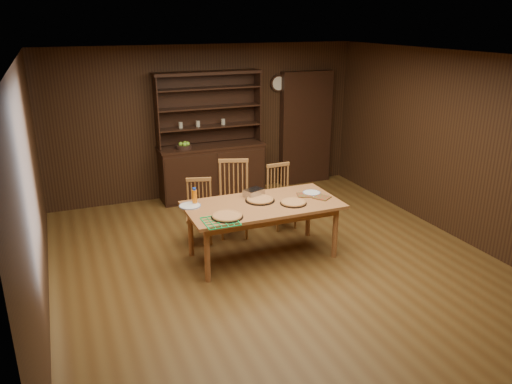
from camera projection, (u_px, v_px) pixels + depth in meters
name	position (u px, v px, depth m)	size (l,w,h in m)	color
floor	(276.00, 263.00, 6.48)	(6.00, 6.00, 0.00)	brown
room_shell	(278.00, 145.00, 5.96)	(6.00, 6.00, 6.00)	beige
china_hutch	(212.00, 164.00, 8.69)	(1.84, 0.52, 2.17)	black
doorway	(306.00, 128.00, 9.34)	(1.00, 0.18, 2.10)	black
wall_clock	(278.00, 83.00, 8.92)	(0.30, 0.05, 0.30)	black
dining_table	(263.00, 209.00, 6.45)	(1.99, 0.99, 0.75)	#A66539
chair_left	(200.00, 209.00, 7.00)	(0.45, 0.44, 0.91)	#A9763A
chair_center	(234.00, 195.00, 7.20)	(0.57, 0.56, 1.10)	#A9763A
chair_right	(280.00, 194.00, 7.50)	(0.41, 0.39, 0.96)	#A9763A
pizza_left	(227.00, 216.00, 5.97)	(0.39, 0.39, 0.04)	black
pizza_right	(293.00, 202.00, 6.41)	(0.34, 0.34, 0.04)	black
pizza_center	(260.00, 200.00, 6.51)	(0.39, 0.39, 0.04)	black
cooling_rack	(221.00, 221.00, 5.85)	(0.38, 0.38, 0.02)	#0EB74E
plate_left	(190.00, 206.00, 6.32)	(0.28, 0.28, 0.02)	white
plate_right	(312.00, 193.00, 6.79)	(0.24, 0.24, 0.02)	white
foil_dish	(254.00, 193.00, 6.67)	(0.25, 0.18, 0.10)	silver
juice_bottle	(195.00, 196.00, 6.37)	(0.06, 0.06, 0.22)	orange
pot_holder_a	(322.00, 197.00, 6.62)	(0.19, 0.19, 0.01)	#B01417
pot_holder_b	(305.00, 195.00, 6.71)	(0.19, 0.19, 0.01)	#B01417
fruit_bowl	(184.00, 146.00, 8.33)	(0.27, 0.27, 0.12)	black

